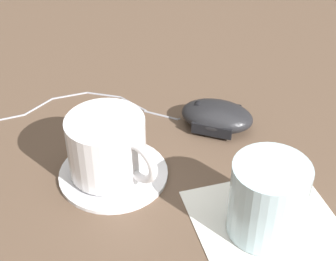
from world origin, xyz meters
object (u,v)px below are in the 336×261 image
(computer_mouse, at_px, (217,116))
(drinking_glass, at_px, (268,199))
(saucer, at_px, (113,172))
(coffee_cup, at_px, (108,147))

(computer_mouse, distance_m, drinking_glass, 0.19)
(saucer, distance_m, coffee_cup, 0.04)
(coffee_cup, height_order, computer_mouse, coffee_cup)
(saucer, xyz_separation_m, drinking_glass, (-0.18, -0.06, 0.04))
(coffee_cup, bearing_deg, saucer, -103.11)
(computer_mouse, bearing_deg, saucer, 83.10)
(coffee_cup, bearing_deg, drinking_glass, -160.03)
(computer_mouse, bearing_deg, drinking_glass, 147.31)
(saucer, bearing_deg, coffee_cup, 76.89)
(coffee_cup, relative_size, drinking_glass, 1.43)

